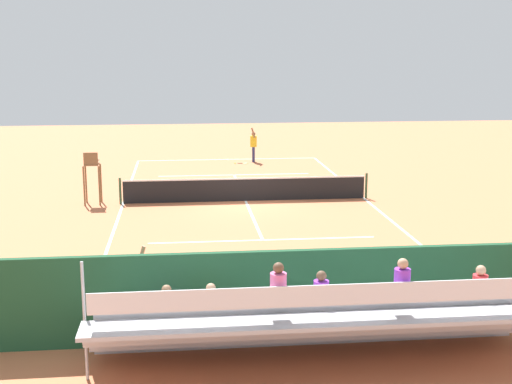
{
  "coord_description": "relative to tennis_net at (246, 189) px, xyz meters",
  "views": [
    {
      "loc": [
        2.63,
        28.21,
        6.25
      ],
      "look_at": [
        0.0,
        4.0,
        1.2
      ],
      "focal_mm": 49.21,
      "sensor_mm": 36.0,
      "label": 1
    }
  ],
  "objects": [
    {
      "name": "ground_plane",
      "position": [
        0.0,
        0.0,
        -0.5
      ],
      "size": [
        60.0,
        60.0,
        0.0
      ],
      "primitive_type": "plane",
      "color": "#CC7047"
    },
    {
      "name": "umpire_chair",
      "position": [
        6.2,
        -0.07,
        0.81
      ],
      "size": [
        0.67,
        0.67,
        2.14
      ],
      "color": "brown",
      "rests_on": "ground"
    },
    {
      "name": "courtside_bench",
      "position": [
        -3.46,
        13.27,
        0.06
      ],
      "size": [
        1.8,
        0.4,
        0.93
      ],
      "color": "#234C2D",
      "rests_on": "ground"
    },
    {
      "name": "line_judge",
      "position": [
        3.56,
        13.27,
        0.51
      ],
      "size": [
        0.38,
        0.54,
        1.93
      ],
      "color": "#232328",
      "rests_on": "ground"
    },
    {
      "name": "backdrop_wall",
      "position": [
        0.0,
        14.0,
        0.5
      ],
      "size": [
        18.0,
        0.16,
        2.0
      ],
      "primitive_type": "cube",
      "color": "#1E4C2D",
      "rests_on": "ground"
    },
    {
      "name": "bleacher_stand",
      "position": [
        0.02,
        15.36,
        0.43
      ],
      "size": [
        9.06,
        2.4,
        2.48
      ],
      "color": "#B2B2B7",
      "rests_on": "ground"
    },
    {
      "name": "tennis_ball_near",
      "position": [
        -0.31,
        -9.44,
        -0.47
      ],
      "size": [
        0.07,
        0.07,
        0.07
      ],
      "primitive_type": "sphere",
      "color": "#CCDB33",
      "rests_on": "ground"
    },
    {
      "name": "tennis_racket",
      "position": [
        -0.83,
        -9.46,
        -0.49
      ],
      "size": [
        0.58,
        0.35,
        0.03
      ],
      "color": "black",
      "rests_on": "ground"
    },
    {
      "name": "tennis_player",
      "position": [
        -1.38,
        -9.96,
        0.51
      ],
      "size": [
        0.41,
        0.55,
        1.93
      ],
      "color": "navy",
      "rests_on": "ground"
    },
    {
      "name": "court_line_markings",
      "position": [
        0.0,
        -0.04,
        -0.5
      ],
      "size": [
        10.1,
        22.2,
        0.01
      ],
      "color": "white",
      "rests_on": "ground"
    },
    {
      "name": "equipment_bag",
      "position": [
        -1.26,
        13.4,
        -0.32
      ],
      "size": [
        0.9,
        0.36,
        0.36
      ],
      "primitive_type": "cube",
      "color": "#334C8C",
      "rests_on": "ground"
    },
    {
      "name": "tennis_net",
      "position": [
        0.0,
        0.0,
        0.0
      ],
      "size": [
        10.3,
        0.1,
        1.07
      ],
      "color": "black",
      "rests_on": "ground"
    }
  ]
}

